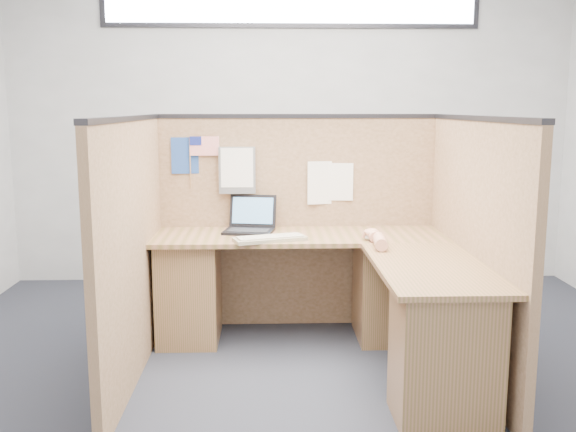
{
  "coord_description": "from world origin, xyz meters",
  "views": [
    {
      "loc": [
        -0.21,
        -3.55,
        1.58
      ],
      "look_at": [
        -0.08,
        0.5,
        0.89
      ],
      "focal_mm": 40.0,
      "sensor_mm": 36.0,
      "label": 1
    }
  ],
  "objects_px": {
    "l_desk": "(332,300)",
    "laptop": "(249,222)",
    "mouse": "(372,237)",
    "keyboard": "(270,239)"
  },
  "relations": [
    {
      "from": "laptop",
      "to": "l_desk",
      "type": "bearing_deg",
      "value": -35.21
    },
    {
      "from": "l_desk",
      "to": "laptop",
      "type": "height_order",
      "value": "laptop"
    },
    {
      "from": "laptop",
      "to": "mouse",
      "type": "relative_size",
      "value": 3.2
    },
    {
      "from": "keyboard",
      "to": "mouse",
      "type": "relative_size",
      "value": 4.27
    },
    {
      "from": "laptop",
      "to": "mouse",
      "type": "height_order",
      "value": "laptop"
    },
    {
      "from": "laptop",
      "to": "keyboard",
      "type": "bearing_deg",
      "value": -57.06
    },
    {
      "from": "keyboard",
      "to": "mouse",
      "type": "distance_m",
      "value": 0.66
    },
    {
      "from": "l_desk",
      "to": "keyboard",
      "type": "relative_size",
      "value": 3.98
    },
    {
      "from": "l_desk",
      "to": "laptop",
      "type": "bearing_deg",
      "value": 134.73
    },
    {
      "from": "l_desk",
      "to": "mouse",
      "type": "bearing_deg",
      "value": 34.73
    }
  ]
}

